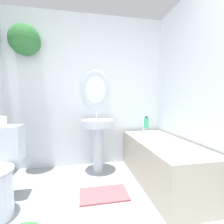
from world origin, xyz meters
The scene contains 7 objects.
wall_back centered at (-0.15, 2.33, 1.32)m, with size 2.56×0.42×2.40m.
wall_right centered at (1.25, 1.17, 1.20)m, with size 0.06×2.45×2.40m.
pedestal_sink centered at (0.12, 2.06, 0.57)m, with size 0.47×0.47×0.87m.
bathtub centered at (0.89, 1.56, 0.28)m, with size 0.62×1.44×0.62m.
shampoo_bottle centered at (0.90, 2.11, 0.70)m, with size 0.08×0.08×0.18m.
bath_mat centered at (0.12, 1.42, 0.01)m, with size 0.54×0.33×0.02m.
toilet_paper_roll centered at (-0.95, 1.57, 0.84)m, with size 0.11×0.11×0.10m.
Camera 1 is at (-0.13, -0.30, 1.06)m, focal length 26.00 mm.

